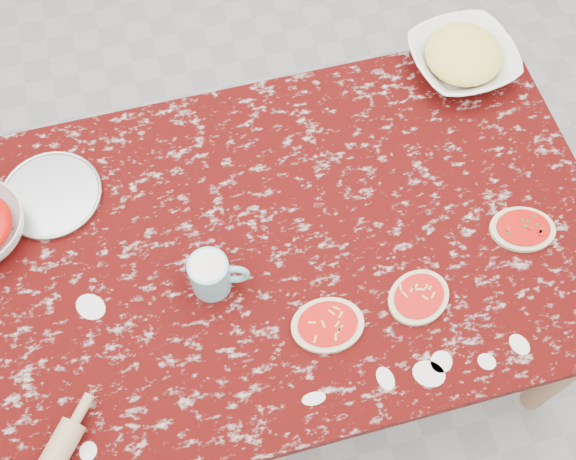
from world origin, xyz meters
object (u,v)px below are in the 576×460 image
at_px(flour_mug, 212,275).
at_px(worktable, 288,253).
at_px(cheese_bowl, 462,59).
at_px(pizza_tray, 51,195).

bearing_deg(flour_mug, worktable, 19.36).
bearing_deg(cheese_bowl, worktable, -146.74).
bearing_deg(pizza_tray, flour_mug, -44.46).
height_order(worktable, flour_mug, flour_mug).
relative_size(pizza_tray, flour_mug, 1.79).
bearing_deg(worktable, cheese_bowl, 33.26).
xyz_separation_m(worktable, flour_mug, (-0.21, -0.07, 0.14)).
xyz_separation_m(cheese_bowl, flour_mug, (-0.82, -0.47, 0.02)).
relative_size(worktable, pizza_tray, 6.27).
relative_size(cheese_bowl, flour_mug, 2.04).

